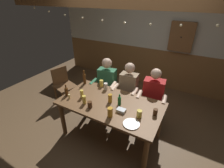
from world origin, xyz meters
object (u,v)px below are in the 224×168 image
object	(u,v)px
chair_empty_near_right	(63,84)
pint_glass_7	(110,98)
pint_glass_4	(84,100)
wall_dart_cabinet	(182,37)
person_1	(127,89)
condiment_caddy	(121,110)
table_candle	(69,96)
pint_glass_0	(90,105)
plate_0	(131,124)
person_0	(106,83)
bottle_2	(84,78)
pint_glass_1	(101,83)
pint_glass_8	(82,94)
person_2	(153,96)
pint_glass_3	(155,112)
pint_glass_6	(110,112)
pint_glass_2	(139,114)
dining_table	(110,107)
bottle_0	(119,101)
pint_glass_5	(106,86)
bottle_1	(66,91)

from	to	relation	value
chair_empty_near_right	pint_glass_7	xyz separation A→B (m)	(1.58, -0.44, 0.37)
pint_glass_4	wall_dart_cabinet	distance (m)	2.84
person_1	condiment_caddy	xyz separation A→B (m)	(0.26, -0.83, 0.12)
table_candle	pint_glass_7	size ratio (longest dim) A/B	0.52
pint_glass_0	plate_0	bearing A→B (deg)	-2.91
pint_glass_0	wall_dart_cabinet	xyz separation A→B (m)	(0.89, 2.60, 0.68)
person_0	chair_empty_near_right	size ratio (longest dim) A/B	1.40
pint_glass_0	wall_dart_cabinet	size ratio (longest dim) A/B	0.15
person_1	pint_glass_4	xyz separation A→B (m)	(-0.38, -0.93, 0.17)
table_candle	bottle_2	bearing A→B (deg)	100.40
pint_glass_1	pint_glass_8	xyz separation A→B (m)	(-0.08, -0.51, 0.01)
pint_glass_8	person_2	bearing A→B (deg)	37.64
pint_glass_3	pint_glass_6	bearing A→B (deg)	-147.60
pint_glass_2	condiment_caddy	bearing A→B (deg)	-175.56
dining_table	bottle_0	size ratio (longest dim) A/B	8.68
plate_0	condiment_caddy	bearing A→B (deg)	144.12
pint_glass_5	bottle_1	bearing A→B (deg)	-134.56
person_0	person_2	xyz separation A→B (m)	(1.05, 0.01, -0.01)
person_1	pint_glass_0	distance (m)	1.01
pint_glass_7	pint_glass_8	distance (m)	0.53
person_0	bottle_0	bearing A→B (deg)	125.99
dining_table	pint_glass_2	size ratio (longest dim) A/B	14.82
person_2	pint_glass_6	world-z (taller)	person_2
pint_glass_1	person_0	bearing A→B (deg)	103.99
chair_empty_near_right	pint_glass_3	distance (m)	2.41
bottle_2	wall_dart_cabinet	xyz separation A→B (m)	(1.47, 1.99, 0.62)
person_0	pint_glass_3	xyz separation A→B (m)	(1.27, -0.64, 0.14)
pint_glass_0	person_0	bearing A→B (deg)	106.39
bottle_0	person_1	bearing A→B (deg)	102.88
pint_glass_8	bottle_0	bearing A→B (deg)	11.05
pint_glass_5	dining_table	bearing A→B (deg)	-48.40
bottle_2	pint_glass_3	size ratio (longest dim) A/B	2.72
plate_0	dining_table	bearing A→B (deg)	149.13
person_0	wall_dart_cabinet	xyz separation A→B (m)	(1.18, 1.62, 0.82)
table_candle	condiment_caddy	bearing A→B (deg)	6.76
pint_glass_3	pint_glass_4	bearing A→B (deg)	-165.42
pint_glass_4	pint_glass_7	bearing A→B (deg)	34.53
pint_glass_2	pint_glass_4	size ratio (longest dim) A/B	0.79
table_candle	pint_glass_8	world-z (taller)	pint_glass_8
dining_table	pint_glass_7	xyz separation A→B (m)	(-0.01, 0.01, 0.18)
person_0	pint_glass_3	size ratio (longest dim) A/B	11.44
bottle_1	wall_dart_cabinet	distance (m)	2.99
bottle_1	wall_dart_cabinet	size ratio (longest dim) A/B	0.31
condiment_caddy	bottle_2	world-z (taller)	bottle_2
bottle_0	pint_glass_0	world-z (taller)	bottle_0
person_1	wall_dart_cabinet	xyz separation A→B (m)	(0.66, 1.63, 0.83)
plate_0	pint_glass_2	world-z (taller)	pint_glass_2
pint_glass_5	bottle_2	bearing A→B (deg)	179.79
person_0	condiment_caddy	bearing A→B (deg)	124.37
pint_glass_6	wall_dart_cabinet	size ratio (longest dim) A/B	0.23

